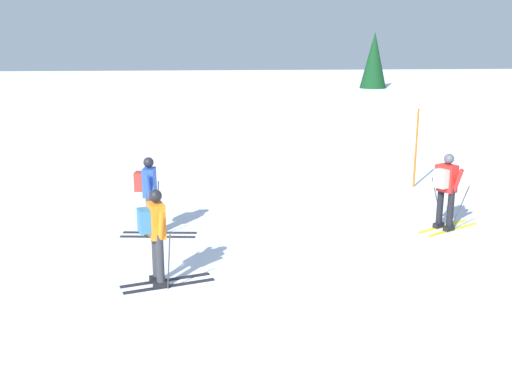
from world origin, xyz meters
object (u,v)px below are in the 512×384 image
at_px(skier_blue, 149,192).
at_px(skier_red, 446,188).
at_px(skier_orange, 156,233).
at_px(trail_marker_pole, 416,148).
at_px(conifer_far_left, 373,71).

bearing_deg(skier_blue, skier_red, -1.03).
bearing_deg(skier_orange, skier_blue, 97.63).
distance_m(skier_blue, skier_red, 6.41).
distance_m(skier_red, trail_marker_pole, 3.91).
height_order(skier_orange, conifer_far_left, conifer_far_left).
bearing_deg(conifer_far_left, trail_marker_pole, -98.26).
bearing_deg(skier_blue, conifer_far_left, 59.55).
distance_m(trail_marker_pole, conifer_far_left, 11.08).
relative_size(trail_marker_pole, conifer_far_left, 0.52).
xyz_separation_m(skier_blue, skier_red, (6.41, -0.12, 0.00)).
height_order(skier_orange, skier_red, same).
height_order(skier_orange, trail_marker_pole, trail_marker_pole).
relative_size(skier_blue, skier_red, 1.00).
height_order(trail_marker_pole, conifer_far_left, conifer_far_left).
relative_size(skier_blue, conifer_far_left, 0.41).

